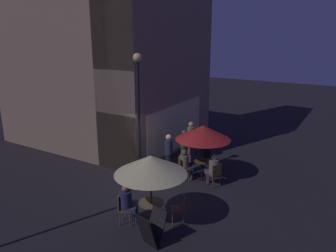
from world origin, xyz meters
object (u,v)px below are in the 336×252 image
cafe_chair_3 (123,206)px  patron_standing_5 (169,156)px  cafe_table_1 (151,208)px  cafe_chair_1 (215,173)px  street_lamp_near_corner (138,100)px  cafe_chair_4 (180,207)px  cafe_chair_2 (205,157)px  patron_seated_0 (186,163)px  patron_standing_3 (184,148)px  patio_umbrella_1 (151,165)px  patron_seated_2 (127,202)px  cafe_chair_0 (182,166)px  menu_sandwich_board (152,229)px  patron_standing_4 (191,142)px  cafe_table_0 (202,166)px  patio_umbrella_0 (203,133)px  patron_seated_1 (213,168)px

cafe_chair_3 → patron_standing_5: size_ratio=0.53×
cafe_table_1 → cafe_chair_1: bearing=-10.5°
street_lamp_near_corner → cafe_chair_1: bearing=-62.9°
cafe_chair_4 → cafe_chair_2: bearing=-110.5°
patron_seated_0 → patron_standing_5: size_ratio=0.70×
cafe_table_1 → patron_standing_3: patron_standing_3 is taller
street_lamp_near_corner → patio_umbrella_1: (-2.02, -1.85, -1.31)m
street_lamp_near_corner → cafe_table_1: street_lamp_near_corner is taller
patron_seated_0 → patron_seated_2: (-3.54, 0.05, -0.01)m
cafe_chair_0 → patron_seated_2: patron_seated_2 is taller
menu_sandwich_board → patron_standing_4: (5.89, 1.86, 0.41)m
cafe_chair_1 → menu_sandwich_board: bearing=117.4°
cafe_table_0 → patio_umbrella_1: 3.90m
patio_umbrella_1 → patron_seated_0: size_ratio=1.77×
menu_sandwich_board → patron_standing_4: 6.19m
patio_umbrella_1 → cafe_chair_0: (3.16, 0.71, -1.34)m
cafe_table_0 → cafe_chair_3: (-4.00, 0.68, 0.04)m
patron_seated_2 → patron_standing_5: 3.42m
menu_sandwich_board → cafe_chair_1: menu_sandwich_board is taller
cafe_chair_0 → patron_seated_0: bearing=0.0°
patio_umbrella_1 → cafe_chair_3: 1.58m
menu_sandwich_board → patron_standing_4: bearing=32.3°
patron_standing_3 → patio_umbrella_0: bearing=-64.3°
patio_umbrella_0 → menu_sandwich_board: bearing=-171.9°
cafe_chair_2 → patio_umbrella_1: bearing=-12.0°
cafe_chair_2 → cafe_table_1: bearing=-12.0°
menu_sandwich_board → patron_standing_3: bearing=34.0°
cafe_chair_1 → patron_seated_0: size_ratio=0.73×
patron_standing_4 → patron_standing_5: bearing=81.2°
cafe_table_0 → patron_seated_2: 3.99m
cafe_table_0 → cafe_chair_4: bearing=-166.0°
patio_umbrella_1 → patron_seated_1: (3.34, -0.49, -1.20)m
cafe_table_1 → cafe_chair_1: size_ratio=0.81×
cafe_chair_1 → patio_umbrella_0: bearing=-0.0°
patron_seated_0 → cafe_table_1: bearing=-117.9°
patron_seated_0 → patron_standing_5: patron_standing_5 is taller
patron_seated_1 → patron_standing_4: patron_standing_4 is taller
street_lamp_near_corner → patio_umbrella_0: (1.63, -1.75, -1.33)m
cafe_chair_3 → cafe_chair_4: 1.69m
menu_sandwich_board → cafe_table_0: 4.51m
cafe_table_1 → patron_standing_3: size_ratio=0.46×
cafe_chair_1 → patron_seated_2: bearing=98.9°
street_lamp_near_corner → patron_standing_3: 3.45m
cafe_chair_2 → patron_standing_5: 1.70m
cafe_table_1 → cafe_chair_2: cafe_chair_2 is taller
street_lamp_near_corner → patron_seated_2: 3.62m
cafe_chair_1 → patron_seated_1: patron_seated_1 is taller
patron_standing_5 → menu_sandwich_board: bearing=169.4°
cafe_table_0 → patron_standing_3: size_ratio=0.48×
cafe_chair_2 → patron_seated_2: size_ratio=0.80×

